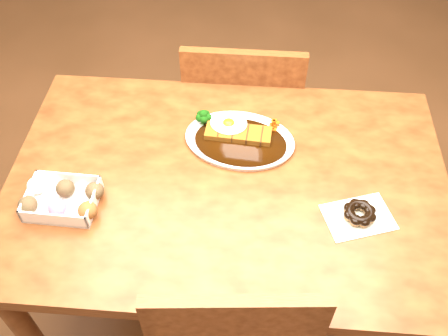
# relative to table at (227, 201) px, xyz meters

# --- Properties ---
(ground) EXTENTS (6.00, 6.00, 0.00)m
(ground) POSITION_rel_table_xyz_m (0.00, 0.00, -0.65)
(ground) COLOR brown
(ground) RESTS_ON ground
(table) EXTENTS (1.20, 0.80, 0.75)m
(table) POSITION_rel_table_xyz_m (0.00, 0.00, 0.00)
(table) COLOR #4F220F
(table) RESTS_ON ground
(chair_far) EXTENTS (0.42, 0.42, 0.87)m
(chair_far) POSITION_rel_table_xyz_m (0.02, 0.53, -0.17)
(chair_far) COLOR #4F220F
(chair_far) RESTS_ON ground
(katsu_curry_plate) EXTENTS (0.34, 0.26, 0.06)m
(katsu_curry_plate) POSITION_rel_table_xyz_m (0.02, 0.15, 0.11)
(katsu_curry_plate) COLOR white
(katsu_curry_plate) RESTS_ON table
(donut_box) EXTENTS (0.21, 0.14, 0.05)m
(donut_box) POSITION_rel_table_xyz_m (-0.42, -0.12, 0.12)
(donut_box) COLOR white
(donut_box) RESTS_ON table
(pon_de_ring) EXTENTS (0.20, 0.17, 0.03)m
(pon_de_ring) POSITION_rel_table_xyz_m (0.34, -0.10, 0.12)
(pon_de_ring) COLOR silver
(pon_de_ring) RESTS_ON table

